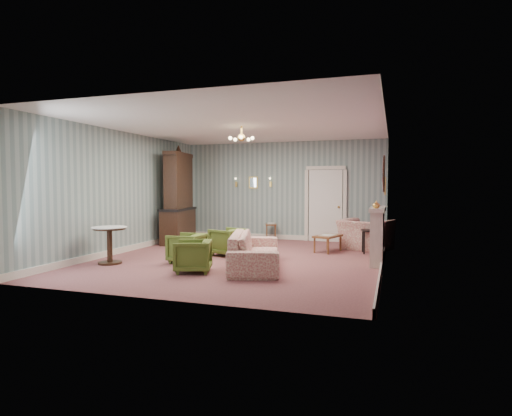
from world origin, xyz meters
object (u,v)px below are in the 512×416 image
(olive_chair_b, at_px, (187,246))
(coffee_table, at_px, (328,243))
(fireplace, at_px, (377,235))
(olive_chair_a, at_px, (193,254))
(wingback_chair, at_px, (366,229))
(sofa_chintz, at_px, (255,244))
(olive_chair_c, at_px, (228,240))
(side_table_black, at_px, (370,242))
(pedestal_table, at_px, (110,245))
(dresser, at_px, (178,195))

(olive_chair_b, height_order, coffee_table, olive_chair_b)
(fireplace, bearing_deg, coffee_table, 136.67)
(olive_chair_a, bearing_deg, coffee_table, 128.80)
(fireplace, xyz_separation_m, coffee_table, (-1.20, 1.13, -0.37))
(wingback_chair, distance_m, coffee_table, 1.12)
(coffee_table, bearing_deg, sofa_chintz, -113.96)
(sofa_chintz, relative_size, fireplace, 1.66)
(olive_chair_a, relative_size, olive_chair_c, 0.95)
(sofa_chintz, height_order, side_table_black, sofa_chintz)
(pedestal_table, bearing_deg, wingback_chair, 36.75)
(side_table_black, bearing_deg, olive_chair_b, -146.44)
(wingback_chair, distance_m, dresser, 5.17)
(olive_chair_a, distance_m, fireplace, 3.83)
(side_table_black, bearing_deg, coffee_table, -177.64)
(olive_chair_b, distance_m, fireplace, 3.98)
(olive_chair_b, relative_size, wingback_chair, 0.58)
(fireplace, relative_size, pedestal_table, 1.81)
(pedestal_table, bearing_deg, dresser, 93.91)
(fireplace, bearing_deg, wingback_chair, 101.04)
(sofa_chintz, bearing_deg, olive_chair_b, 71.54)
(olive_chair_c, distance_m, side_table_black, 3.35)
(wingback_chair, bearing_deg, side_table_black, 125.21)
(olive_chair_a, xyz_separation_m, coffee_table, (2.02, 3.18, -0.13))
(olive_chair_a, relative_size, coffee_table, 0.82)
(wingback_chair, xyz_separation_m, dresser, (-5.10, -0.33, 0.83))
(olive_chair_b, bearing_deg, olive_chair_a, 34.64)
(olive_chair_a, height_order, fireplace, fireplace)
(dresser, bearing_deg, olive_chair_b, -66.87)
(olive_chair_a, distance_m, olive_chair_b, 1.02)
(sofa_chintz, bearing_deg, dresser, 33.23)
(fireplace, bearing_deg, olive_chair_b, -162.37)
(sofa_chintz, xyz_separation_m, coffee_table, (1.06, 2.40, -0.25))
(sofa_chintz, height_order, wingback_chair, wingback_chair)
(dresser, distance_m, coffee_table, 4.41)
(olive_chair_c, bearing_deg, wingback_chair, 141.68)
(olive_chair_b, height_order, dresser, dresser)
(olive_chair_a, bearing_deg, pedestal_table, -114.89)
(wingback_chair, relative_size, side_table_black, 2.05)
(olive_chair_b, bearing_deg, wingback_chair, 131.86)
(fireplace, distance_m, side_table_black, 1.22)
(olive_chair_a, relative_size, side_table_black, 1.17)
(olive_chair_b, bearing_deg, olive_chair_c, 156.94)
(sofa_chintz, xyz_separation_m, fireplace, (2.26, 1.27, 0.13))
(olive_chair_b, relative_size, coffee_table, 0.84)
(olive_chair_a, xyz_separation_m, sofa_chintz, (0.96, 0.79, 0.12))
(dresser, height_order, coffee_table, dresser)
(olive_chair_b, xyz_separation_m, pedestal_table, (-1.43, -0.64, 0.05))
(pedestal_table, bearing_deg, side_table_black, 31.00)
(dresser, distance_m, fireplace, 5.69)
(olive_chair_a, bearing_deg, fireplace, 103.77)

